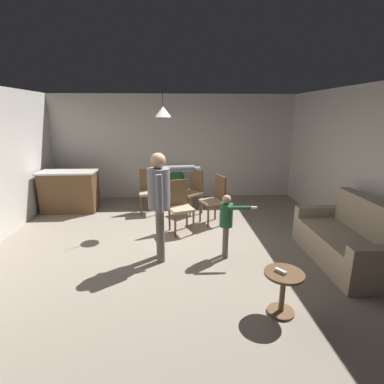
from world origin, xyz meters
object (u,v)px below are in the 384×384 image
(side_table_by_couch, at_px, (283,288))
(dining_chair_near_wall, at_px, (215,198))
(kitchen_counter, at_px, (70,191))
(dining_chair_by_counter, at_px, (193,190))
(dining_chair_centre_back, at_px, (148,189))
(potted_plant_corner, at_px, (177,184))
(couch_floral, at_px, (347,241))
(person_child, at_px, (227,219))
(dining_chair_spare, at_px, (180,204))
(spare_remote_on_table, at_px, (281,271))
(person_adult, at_px, (160,195))

(side_table_by_couch, distance_m, dining_chair_near_wall, 2.91)
(side_table_by_couch, bearing_deg, kitchen_counter, 133.05)
(kitchen_counter, xyz_separation_m, dining_chair_by_counter, (2.85, -0.32, 0.07))
(kitchen_counter, bearing_deg, side_table_by_couch, -46.95)
(dining_chair_centre_back, height_order, potted_plant_corner, dining_chair_centre_back)
(couch_floral, xyz_separation_m, person_child, (-1.82, 0.27, 0.30))
(dining_chair_centre_back, relative_size, potted_plant_corner, 1.23)
(side_table_by_couch, relative_size, person_child, 0.51)
(side_table_by_couch, relative_size, dining_chair_spare, 0.52)
(kitchen_counter, relative_size, dining_chair_spare, 1.26)
(dining_chair_near_wall, relative_size, spare_remote_on_table, 7.69)
(couch_floral, xyz_separation_m, dining_chair_by_counter, (-2.21, 2.44, 0.21))
(person_adult, height_order, dining_chair_near_wall, person_adult)
(person_adult, bearing_deg, spare_remote_on_table, 39.48)
(dining_chair_near_wall, bearing_deg, spare_remote_on_table, 165.24)
(couch_floral, bearing_deg, side_table_by_couch, 128.78)
(dining_chair_near_wall, height_order, spare_remote_on_table, dining_chair_near_wall)
(couch_floral, height_order, dining_chair_by_counter, same)
(kitchen_counter, bearing_deg, dining_chair_centre_back, -5.96)
(dining_chair_by_counter, relative_size, dining_chair_centre_back, 1.00)
(kitchen_counter, relative_size, spare_remote_on_table, 9.69)
(kitchen_counter, distance_m, dining_chair_centre_back, 1.84)
(person_adult, bearing_deg, person_child, 85.30)
(person_adult, height_order, potted_plant_corner, person_adult)
(person_child, bearing_deg, kitchen_counter, -126.09)
(person_child, bearing_deg, person_adult, -88.13)
(kitchen_counter, distance_m, spare_remote_on_table, 5.29)
(potted_plant_corner, bearing_deg, side_table_by_couch, -75.89)
(couch_floral, relative_size, person_adult, 1.08)
(couch_floral, bearing_deg, dining_chair_spare, 62.11)
(person_adult, height_order, dining_chair_spare, person_adult)
(side_table_by_couch, height_order, dining_chair_centre_back, dining_chair_centre_back)
(person_adult, distance_m, dining_chair_centre_back, 2.38)
(dining_chair_near_wall, xyz_separation_m, potted_plant_corner, (-0.77, 1.65, -0.10))
(dining_chair_by_counter, bearing_deg, couch_floral, -176.96)
(person_adult, bearing_deg, couch_floral, 79.57)
(dining_chair_near_wall, bearing_deg, kitchen_counter, 51.75)
(kitchen_counter, height_order, person_child, person_child)
(couch_floral, relative_size, dining_chair_near_wall, 1.81)
(dining_chair_by_counter, relative_size, dining_chair_spare, 1.00)
(person_adult, bearing_deg, dining_chair_spare, 158.91)
(person_adult, bearing_deg, dining_chair_centre_back, -175.78)
(kitchen_counter, relative_size, dining_chair_by_counter, 1.26)
(kitchen_counter, bearing_deg, dining_chair_near_wall, -17.09)
(potted_plant_corner, bearing_deg, dining_chair_spare, -88.97)
(dining_chair_by_counter, height_order, spare_remote_on_table, dining_chair_by_counter)
(person_child, xyz_separation_m, potted_plant_corner, (-0.74, 3.13, -0.19))
(kitchen_counter, bearing_deg, dining_chair_by_counter, -6.45)
(couch_floral, distance_m, person_child, 1.87)
(dining_chair_spare, xyz_separation_m, spare_remote_on_table, (1.06, -2.49, -0.01))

